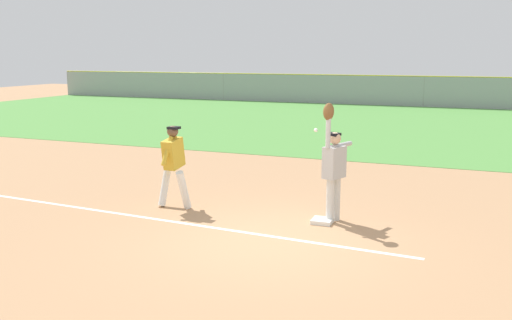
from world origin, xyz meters
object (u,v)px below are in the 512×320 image
(first_base, at_px, (322,221))
(parked_car_blue, at_px, (328,90))
(baseball, at_px, (316,130))
(parked_car_black, at_px, (400,92))
(runner, at_px, (173,161))
(parked_car_tan, at_px, (256,88))
(parked_car_red, at_px, (494,94))
(fielder, at_px, (334,164))

(first_base, xyz_separation_m, parked_car_blue, (-7.13, 27.61, 0.63))
(baseball, relative_size, parked_car_black, 0.02)
(runner, distance_m, parked_car_tan, 29.60)
(first_base, height_order, parked_car_red, parked_car_red)
(first_base, relative_size, runner, 0.22)
(runner, relative_size, parked_car_black, 0.38)
(baseball, bearing_deg, parked_car_blue, 104.16)
(first_base, distance_m, parked_car_blue, 28.52)
(first_base, relative_size, parked_car_tan, 0.08)
(runner, relative_size, parked_car_blue, 0.39)
(baseball, xyz_separation_m, parked_car_blue, (-6.95, 27.53, -1.08))
(fielder, xyz_separation_m, parked_car_red, (3.18, 27.64, -0.45))
(parked_car_black, bearing_deg, parked_car_tan, 173.60)
(parked_car_black, bearing_deg, runner, -94.92)
(fielder, distance_m, baseball, 0.72)
(runner, height_order, parked_car_red, runner)
(first_base, bearing_deg, parked_car_red, 83.18)
(parked_car_tan, bearing_deg, first_base, -60.17)
(runner, distance_m, baseball, 3.06)
(baseball, bearing_deg, fielder, 17.29)
(first_base, height_order, baseball, baseball)
(parked_car_tan, height_order, parked_car_blue, same)
(fielder, xyz_separation_m, runner, (-3.28, -0.27, -0.12))
(first_base, distance_m, parked_car_black, 27.49)
(parked_car_tan, height_order, parked_car_black, same)
(parked_car_blue, distance_m, parked_car_red, 10.46)
(parked_car_black, relative_size, parked_car_red, 1.00)
(runner, xyz_separation_m, parked_car_blue, (-3.99, 27.70, -0.32))
(parked_car_tan, relative_size, parked_car_blue, 1.04)
(first_base, xyz_separation_m, baseball, (-0.18, 0.07, 1.72))
(fielder, xyz_separation_m, baseball, (-0.33, -0.10, 0.64))
(runner, bearing_deg, parked_car_blue, 100.93)
(baseball, bearing_deg, parked_car_red, 82.79)
(fielder, relative_size, runner, 1.33)
(parked_car_red, bearing_deg, baseball, -93.55)
(parked_car_blue, bearing_deg, parked_car_tan, 175.91)
(first_base, bearing_deg, runner, -178.24)
(fielder, bearing_deg, parked_car_red, -75.76)
(parked_car_tan, xyz_separation_m, parked_car_blue, (5.40, -0.37, 0.00))
(fielder, relative_size, baseball, 30.81)
(first_base, relative_size, parked_car_red, 0.08)
(fielder, height_order, parked_car_blue, fielder)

